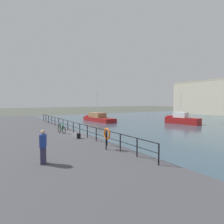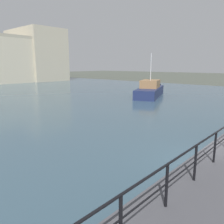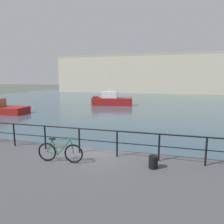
# 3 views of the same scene
# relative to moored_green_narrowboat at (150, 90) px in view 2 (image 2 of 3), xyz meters

# --- Properties ---
(ground_plane) EXTENTS (240.00, 240.00, 0.00)m
(ground_plane) POSITION_rel_moored_green_narrowboat_xyz_m (-17.14, -13.95, -0.88)
(ground_plane) COLOR #4C5147
(moored_green_narrowboat) EXTENTS (9.26, 5.88, 5.80)m
(moored_green_narrowboat) POSITION_rel_moored_green_narrowboat_xyz_m (0.00, 0.00, 0.00)
(moored_green_narrowboat) COLOR navy
(moored_green_narrowboat) RESTS_ON water_basin
(quay_railing) EXTENTS (24.68, 0.07, 1.08)m
(quay_railing) POSITION_rel_moored_green_narrowboat_xyz_m (-18.33, -14.70, 0.91)
(quay_railing) COLOR black
(quay_railing) RESTS_ON quay_promenade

